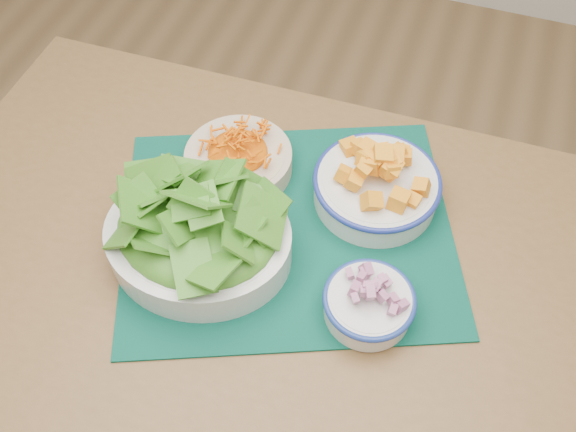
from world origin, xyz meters
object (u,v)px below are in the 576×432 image
object	(u,v)px
table	(261,301)
placemat	(288,228)
squash_bowl	(377,181)
onion_bowl	(369,301)
lettuce_bowl	(197,230)
carrot_bowl	(238,157)

from	to	relation	value
table	placemat	bearing A→B (deg)	74.66
placemat	table	bearing A→B (deg)	-127.03
squash_bowl	table	bearing A→B (deg)	-126.75
table	squash_bowl	bearing A→B (deg)	52.42
placemat	squash_bowl	size ratio (longest dim) A/B	2.10
onion_bowl	lettuce_bowl	bearing A→B (deg)	176.66
squash_bowl	onion_bowl	xyz separation A→B (m)	(0.04, -0.20, -0.01)
table	lettuce_bowl	bearing A→B (deg)	-174.29
lettuce_bowl	onion_bowl	bearing A→B (deg)	-9.37
table	placemat	xyz separation A→B (m)	(0.02, 0.08, 0.11)
lettuce_bowl	onion_bowl	xyz separation A→B (m)	(0.26, -0.02, -0.03)
table	placemat	size ratio (longest dim) A/B	2.26
table	carrot_bowl	distance (m)	0.23
squash_bowl	lettuce_bowl	bearing A→B (deg)	-139.71
table	squash_bowl	size ratio (longest dim) A/B	4.74
placemat	carrot_bowl	world-z (taller)	carrot_bowl
table	lettuce_bowl	distance (m)	0.19
table	onion_bowl	distance (m)	0.23
placemat	squash_bowl	xyz separation A→B (m)	(0.11, 0.10, 0.04)
lettuce_bowl	onion_bowl	world-z (taller)	lettuce_bowl
carrot_bowl	placemat	bearing A→B (deg)	-36.72
placemat	onion_bowl	bearing A→B (deg)	-56.12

